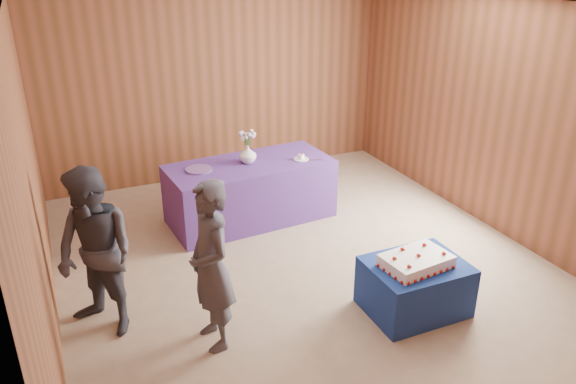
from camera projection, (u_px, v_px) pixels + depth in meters
ground at (307, 268)px, 6.04m from camera, size 6.00×6.00×0.00m
room_shell at (309, 105)px, 5.31m from camera, size 5.04×6.04×2.72m
cake_table at (415, 287)px, 5.27m from camera, size 0.90×0.70×0.50m
serving_table at (250, 191)px, 6.99m from camera, size 2.06×1.04×0.75m
sheet_cake at (416, 261)px, 5.11m from camera, size 0.68×0.50×0.15m
vase at (248, 154)px, 6.81m from camera, size 0.26×0.26×0.22m
flower_spray at (247, 135)px, 6.71m from camera, size 0.21×0.21×0.16m
platter at (199, 170)px, 6.62m from camera, size 0.40×0.40×0.02m
plate at (301, 159)px, 6.95m from camera, size 0.25×0.25×0.01m
cake_slice at (301, 156)px, 6.93m from camera, size 0.08×0.08×0.08m
knife at (312, 160)px, 6.93m from camera, size 0.25×0.10×0.00m
guest_left at (211, 266)px, 4.64m from camera, size 0.41×0.58×1.52m
guest_right at (96, 254)px, 4.79m from camera, size 0.92×0.96×1.55m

